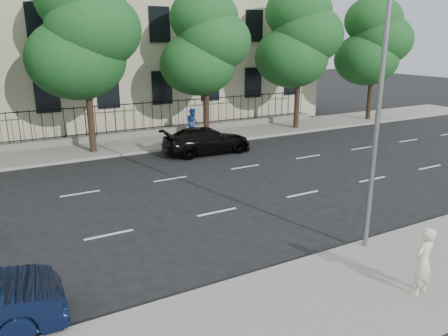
# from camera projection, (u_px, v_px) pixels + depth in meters

# --- Properties ---
(ground) EXTENTS (120.00, 120.00, 0.00)m
(ground) POSITION_uv_depth(u_px,v_px,m) (254.00, 238.00, 13.98)
(ground) COLOR black
(ground) RESTS_ON ground
(near_sidewalk) EXTENTS (60.00, 4.00, 0.15)m
(near_sidewalk) POSITION_uv_depth(u_px,v_px,m) (343.00, 298.00, 10.61)
(near_sidewalk) COLOR gray
(near_sidewalk) RESTS_ON ground
(far_sidewalk) EXTENTS (60.00, 4.00, 0.15)m
(far_sidewalk) POSITION_uv_depth(u_px,v_px,m) (125.00, 146.00, 25.69)
(far_sidewalk) COLOR gray
(far_sidewalk) RESTS_ON ground
(lane_markings) EXTENTS (49.60, 4.62, 0.01)m
(lane_markings) POSITION_uv_depth(u_px,v_px,m) (191.00, 194.00, 17.96)
(lane_markings) COLOR silver
(lane_markings) RESTS_ON ground
(iron_fence) EXTENTS (30.00, 0.50, 2.20)m
(iron_fence) POSITION_uv_depth(u_px,v_px,m) (116.00, 131.00, 26.95)
(iron_fence) COLOR slate
(iron_fence) RESTS_ON far_sidewalk
(street_light) EXTENTS (0.25, 3.32, 8.05)m
(street_light) POSITION_uv_depth(u_px,v_px,m) (367.00, 76.00, 12.20)
(street_light) COLOR slate
(street_light) RESTS_ON near_sidewalk
(tree_c) EXTENTS (5.89, 5.50, 9.80)m
(tree_c) POSITION_uv_depth(u_px,v_px,m) (83.00, 33.00, 22.44)
(tree_c) COLOR #382619
(tree_c) RESTS_ON far_sidewalk
(tree_d) EXTENTS (5.34, 4.94, 8.84)m
(tree_d) POSITION_uv_depth(u_px,v_px,m) (205.00, 44.00, 25.86)
(tree_d) COLOR #382619
(tree_d) RESTS_ON far_sidewalk
(tree_e) EXTENTS (5.71, 5.31, 9.46)m
(tree_e) POSITION_uv_depth(u_px,v_px,m) (299.00, 38.00, 29.01)
(tree_e) COLOR #382619
(tree_e) RESTS_ON far_sidewalk
(tree_f) EXTENTS (5.52, 5.12, 9.01)m
(tree_f) POSITION_uv_depth(u_px,v_px,m) (374.00, 42.00, 32.36)
(tree_f) COLOR #382619
(tree_f) RESTS_ON far_sidewalk
(black_sedan) EXTENTS (5.10, 2.26, 1.45)m
(black_sedan) POSITION_uv_depth(u_px,v_px,m) (207.00, 140.00, 24.14)
(black_sedan) COLOR black
(black_sedan) RESTS_ON ground
(woman_near) EXTENTS (0.69, 0.50, 1.73)m
(woman_near) POSITION_uv_depth(u_px,v_px,m) (423.00, 261.00, 10.45)
(woman_near) COLOR silver
(woman_near) RESTS_ON near_sidewalk
(pedestrian_far) EXTENTS (0.71, 0.89, 1.77)m
(pedestrian_far) POSITION_uv_depth(u_px,v_px,m) (192.00, 122.00, 27.71)
(pedestrian_far) COLOR #21469A
(pedestrian_far) RESTS_ON far_sidewalk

